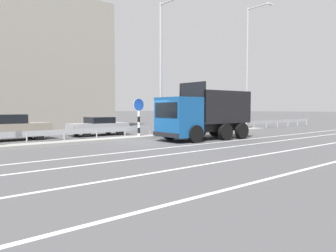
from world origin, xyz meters
TOP-DOWN VIEW (x-y plane):
  - ground_plane at (0.00, 0.00)m, footprint 320.00×320.00m
  - lane_strip_0 at (3.50, -3.00)m, footprint 51.61×0.16m
  - lane_strip_1 at (3.50, -4.91)m, footprint 51.61×0.16m
  - lane_strip_2 at (3.50, -7.63)m, footprint 51.61×0.16m
  - median_island at (0.00, 1.84)m, footprint 28.39×1.10m
  - median_guardrail at (0.00, 2.87)m, footprint 51.61×0.09m
  - dump_truck at (2.62, -1.15)m, footprint 6.57×3.03m
  - median_road_sign at (0.40, 1.84)m, footprint 0.86×0.16m
  - street_lamp_2 at (2.14, 1.46)m, footprint 0.71×2.72m
  - street_lamp_3 at (12.46, 1.86)m, footprint 0.71×2.46m
  - parked_car_2 at (-6.34, 6.23)m, footprint 4.67×2.03m
  - parked_car_3 at (-0.22, 6.11)m, footprint 4.34×2.15m

SIDE VIEW (x-z plane):
  - ground_plane at x=0.00m, z-range 0.00..0.00m
  - lane_strip_0 at x=3.50m, z-range 0.00..0.01m
  - lane_strip_1 at x=3.50m, z-range 0.00..0.01m
  - lane_strip_2 at x=3.50m, z-range 0.00..0.01m
  - median_island at x=0.00m, z-range 0.00..0.18m
  - median_guardrail at x=0.00m, z-range 0.18..0.96m
  - parked_car_3 at x=-0.22m, z-range 0.02..1.38m
  - parked_car_2 at x=-6.34m, z-range -0.01..1.63m
  - dump_truck at x=2.62m, z-range -0.46..3.17m
  - median_road_sign at x=0.40m, z-range 0.12..2.80m
  - street_lamp_2 at x=2.14m, z-range 0.54..9.69m
  - street_lamp_3 at x=12.46m, z-range 0.53..11.44m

